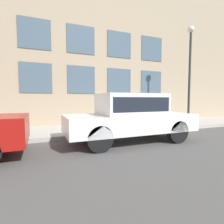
# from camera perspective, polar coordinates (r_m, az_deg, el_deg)

# --- Properties ---
(ground_plane) EXTENTS (80.00, 80.00, 0.00)m
(ground_plane) POSITION_cam_1_polar(r_m,az_deg,el_deg) (7.78, 4.13, -7.57)
(ground_plane) COLOR #514F4C
(sidewalk) EXTENTS (3.18, 60.00, 0.16)m
(sidewalk) POSITION_cam_1_polar(r_m,az_deg,el_deg) (9.19, -0.32, -5.23)
(sidewalk) COLOR #B2ADA3
(sidewalk) RESTS_ON ground_plane
(building_facade) EXTENTS (0.33, 40.00, 10.71)m
(building_facade) POSITION_cam_1_polar(r_m,az_deg,el_deg) (11.34, -3.94, 23.54)
(building_facade) COLOR tan
(building_facade) RESTS_ON ground_plane
(fire_hydrant) EXTENTS (0.35, 0.46, 0.79)m
(fire_hydrant) POSITION_cam_1_polar(r_m,az_deg,el_deg) (8.33, 2.74, -2.80)
(fire_hydrant) COLOR red
(fire_hydrant) RESTS_ON sidewalk
(person) EXTENTS (0.28, 0.19, 1.16)m
(person) POSITION_cam_1_polar(r_m,az_deg,el_deg) (8.35, -2.73, -0.79)
(person) COLOR navy
(person) RESTS_ON sidewalk
(parked_car_white_near) EXTENTS (1.90, 4.79, 1.79)m
(parked_car_white_near) POSITION_cam_1_polar(r_m,az_deg,el_deg) (6.52, 6.05, -1.05)
(parked_car_white_near) COLOR black
(parked_car_white_near) RESTS_ON ground_plane
(street_lamp) EXTENTS (0.36, 0.36, 5.41)m
(street_lamp) POSITION_cam_1_polar(r_m,az_deg,el_deg) (10.93, 24.09, 14.08)
(street_lamp) COLOR #2D332D
(street_lamp) RESTS_ON sidewalk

